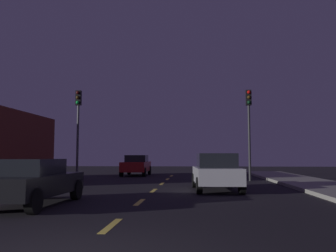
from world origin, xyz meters
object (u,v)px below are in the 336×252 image
Objects in this scene: traffic_signal_left at (78,118)px; car_oncoming_far at (136,165)px; car_adjacent_lane at (30,181)px; car_stopped_ahead at (216,172)px; traffic_signal_right at (249,117)px.

traffic_signal_left is 6.92m from car_oncoming_far.
car_adjacent_lane is 0.98× the size of car_oncoming_far.
car_adjacent_lane is (-5.63, -5.03, -0.07)m from car_stopped_ahead.
traffic_signal_left is at bearing 143.07° from car_stopped_ahead.
car_adjacent_lane is at bearing -78.16° from traffic_signal_left.
traffic_signal_right is 1.29× the size of car_stopped_ahead.
traffic_signal_right is 9.88m from car_oncoming_far.
car_stopped_ahead is 12.74m from car_oncoming_far.
car_oncoming_far is (-5.27, 11.60, 0.00)m from car_stopped_ahead.
car_stopped_ahead is at bearing -65.59° from car_oncoming_far.
traffic_signal_right is 7.03m from car_stopped_ahead.
car_adjacent_lane is at bearing -91.27° from car_oncoming_far.
car_oncoming_far is at bearing 88.73° from car_adjacent_lane.
car_oncoming_far is (-7.56, 5.64, -2.93)m from traffic_signal_right.
car_adjacent_lane is at bearing -138.22° from car_stopped_ahead.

